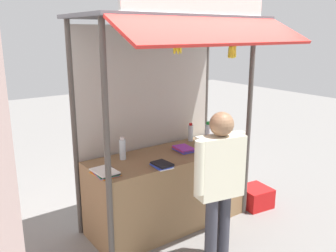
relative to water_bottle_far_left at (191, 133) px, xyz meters
name	(u,v)px	position (x,y,z in m)	size (l,w,h in m)	color
ground_plane	(168,223)	(-0.57, -0.27, -1.02)	(20.00, 20.00, 0.00)	slate
stall_counter	(168,189)	(-0.57, -0.27, -0.57)	(1.94, 0.74, 0.91)	olive
stall_structure	(163,86)	(-0.57, -0.18, 0.69)	(2.14, 1.54, 2.84)	#4C4742
water_bottle_far_left	(191,133)	(0.00, 0.00, 0.00)	(0.07, 0.07, 0.24)	silver
water_bottle_back_right	(123,149)	(-1.09, -0.11, 0.01)	(0.07, 0.07, 0.26)	silver
water_bottle_mid_right	(208,133)	(0.13, -0.20, 0.02)	(0.08, 0.08, 0.28)	silver
magazine_stack_front_right	(184,149)	(-0.34, -0.28, -0.09)	(0.21, 0.29, 0.05)	blue
magazine_stack_back_left	(231,147)	(0.18, -0.58, -0.08)	(0.22, 0.27, 0.06)	purple
magazine_stack_front_left	(105,172)	(-1.45, -0.39, -0.09)	(0.24, 0.32, 0.04)	orange
magazine_stack_right	(162,165)	(-0.87, -0.57, -0.09)	(0.20, 0.24, 0.05)	white
banana_bunch_leftmost	(232,51)	(-0.05, -0.74, 1.10)	(0.11, 0.11, 0.32)	#332D23
banana_bunch_inner_left	(177,45)	(-0.80, -0.74, 1.17)	(0.11, 0.11, 0.25)	#332D23
vendor_person	(220,177)	(-0.65, -1.24, -0.05)	(0.61, 0.28, 1.61)	#383842
plastic_crate	(255,197)	(0.66, -0.60, -0.89)	(0.38, 0.38, 0.27)	red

